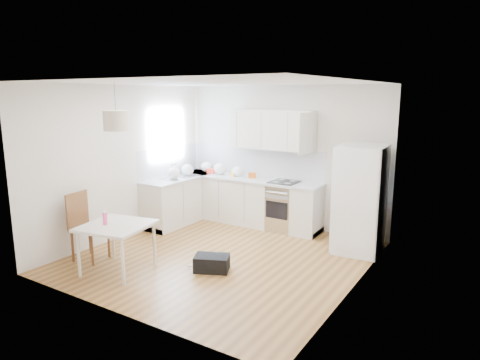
# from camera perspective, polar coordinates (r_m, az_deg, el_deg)

# --- Properties ---
(floor) EXTENTS (4.20, 4.20, 0.00)m
(floor) POSITION_cam_1_polar(r_m,az_deg,el_deg) (6.88, -2.48, -10.24)
(floor) COLOR brown
(floor) RESTS_ON ground
(ceiling) EXTENTS (4.20, 4.20, 0.00)m
(ceiling) POSITION_cam_1_polar(r_m,az_deg,el_deg) (6.40, -2.69, 12.84)
(ceiling) COLOR white
(ceiling) RESTS_ON wall_back
(wall_back) EXTENTS (4.20, 0.00, 4.20)m
(wall_back) POSITION_cam_1_polar(r_m,az_deg,el_deg) (8.30, 5.68, 3.11)
(wall_back) COLOR beige
(wall_back) RESTS_ON floor
(wall_left) EXTENTS (0.00, 4.20, 4.20)m
(wall_left) POSITION_cam_1_polar(r_m,az_deg,el_deg) (7.88, -15.27, 2.32)
(wall_left) COLOR beige
(wall_left) RESTS_ON floor
(wall_right) EXTENTS (0.00, 4.20, 4.20)m
(wall_right) POSITION_cam_1_polar(r_m,az_deg,el_deg) (5.61, 15.38, -1.22)
(wall_right) COLOR beige
(wall_right) RESTS_ON floor
(window_glassblock) EXTENTS (0.02, 1.00, 1.00)m
(window_glassblock) POSITION_cam_1_polar(r_m,az_deg,el_deg) (8.64, -9.74, 5.99)
(window_glassblock) COLOR #BFE0F9
(window_glassblock) RESTS_ON wall_left
(cabinets_back) EXTENTS (3.00, 0.60, 0.88)m
(cabinets_back) POSITION_cam_1_polar(r_m,az_deg,el_deg) (8.50, 1.03, -2.89)
(cabinets_back) COLOR silver
(cabinets_back) RESTS_ON floor
(cabinets_left) EXTENTS (0.60, 1.80, 0.88)m
(cabinets_left) POSITION_cam_1_polar(r_m,az_deg,el_deg) (8.70, -7.82, -2.66)
(cabinets_left) COLOR silver
(cabinets_left) RESTS_ON floor
(counter_back) EXTENTS (3.02, 0.64, 0.04)m
(counter_back) POSITION_cam_1_polar(r_m,az_deg,el_deg) (8.40, 1.04, 0.15)
(counter_back) COLOR silver
(counter_back) RESTS_ON cabinets_back
(counter_left) EXTENTS (0.64, 1.82, 0.04)m
(counter_left) POSITION_cam_1_polar(r_m,az_deg,el_deg) (8.61, -7.90, 0.31)
(counter_left) COLOR silver
(counter_left) RESTS_ON cabinets_left
(backsplash_back) EXTENTS (3.00, 0.01, 0.58)m
(backsplash_back) POSITION_cam_1_polar(r_m,az_deg,el_deg) (8.60, 2.06, 2.50)
(backsplash_back) COLOR silver
(backsplash_back) RESTS_ON wall_back
(backsplash_left) EXTENTS (0.01, 1.80, 0.58)m
(backsplash_left) POSITION_cam_1_polar(r_m,az_deg,el_deg) (8.74, -9.44, 2.50)
(backsplash_left) COLOR silver
(backsplash_left) RESTS_ON wall_left
(upper_cabinets) EXTENTS (1.70, 0.32, 0.75)m
(upper_cabinets) POSITION_cam_1_polar(r_m,az_deg,el_deg) (8.17, 4.30, 6.71)
(upper_cabinets) COLOR silver
(upper_cabinets) RESTS_ON wall_back
(range_oven) EXTENTS (0.50, 0.61, 0.88)m
(range_oven) POSITION_cam_1_polar(r_m,az_deg,el_deg) (8.13, 5.88, -3.62)
(range_oven) COLOR silver
(range_oven) RESTS_ON floor
(sink) EXTENTS (0.50, 0.80, 0.16)m
(sink) POSITION_cam_1_polar(r_m,az_deg,el_deg) (8.56, -8.12, 0.36)
(sink) COLOR silver
(sink) RESTS_ON counter_left
(refrigerator) EXTENTS (0.90, 0.93, 1.74)m
(refrigerator) POSITION_cam_1_polar(r_m,az_deg,el_deg) (7.20, 15.86, -2.42)
(refrigerator) COLOR white
(refrigerator) RESTS_ON floor
(dining_table) EXTENTS (1.04, 1.04, 0.71)m
(dining_table) POSITION_cam_1_polar(r_m,az_deg,el_deg) (6.42, -16.15, -6.35)
(dining_table) COLOR beige
(dining_table) RESTS_ON floor
(dining_chair) EXTENTS (0.51, 0.51, 1.05)m
(dining_chair) POSITION_cam_1_polar(r_m,az_deg,el_deg) (7.02, -19.41, -5.91)
(dining_chair) COLOR #4F3117
(dining_chair) RESTS_ON floor
(drink_bottle) EXTENTS (0.07, 0.07, 0.21)m
(drink_bottle) POSITION_cam_1_polar(r_m,az_deg,el_deg) (6.40, -17.57, -4.77)
(drink_bottle) COLOR #E7407F
(drink_bottle) RESTS_ON dining_table
(gym_bag) EXTENTS (0.58, 0.50, 0.23)m
(gym_bag) POSITION_cam_1_polar(r_m,az_deg,el_deg) (6.37, -3.78, -10.99)
(gym_bag) COLOR black
(gym_bag) RESTS_ON floor
(pendant_lamp) EXTENTS (0.45, 0.45, 0.27)m
(pendant_lamp) POSITION_cam_1_polar(r_m,az_deg,el_deg) (6.10, -16.17, 7.60)
(pendant_lamp) COLOR beige
(pendant_lamp) RESTS_ON ceiling
(grocery_bag_a) EXTENTS (0.24, 0.20, 0.21)m
(grocery_bag_a) POSITION_cam_1_polar(r_m,az_deg,el_deg) (9.04, -4.48, 1.73)
(grocery_bag_a) COLOR white
(grocery_bag_a) RESTS_ON counter_back
(grocery_bag_b) EXTENTS (0.26, 0.22, 0.24)m
(grocery_bag_b) POSITION_cam_1_polar(r_m,az_deg,el_deg) (8.76, -2.67, 1.52)
(grocery_bag_b) COLOR white
(grocery_bag_b) RESTS_ON counter_back
(grocery_bag_c) EXTENTS (0.24, 0.20, 0.21)m
(grocery_bag_c) POSITION_cam_1_polar(r_m,az_deg,el_deg) (8.51, -0.29, 1.17)
(grocery_bag_c) COLOR white
(grocery_bag_c) RESTS_ON counter_back
(grocery_bag_d) EXTENTS (0.25, 0.21, 0.23)m
(grocery_bag_d) POSITION_cam_1_polar(r_m,az_deg,el_deg) (8.73, -7.01, 1.38)
(grocery_bag_d) COLOR white
(grocery_bag_d) RESTS_ON counter_back
(grocery_bag_e) EXTENTS (0.26, 0.22, 0.23)m
(grocery_bag_e) POSITION_cam_1_polar(r_m,az_deg,el_deg) (8.38, -8.81, 0.94)
(grocery_bag_e) COLOR white
(grocery_bag_e) RESTS_ON counter_left
(snack_orange) EXTENTS (0.18, 0.16, 0.10)m
(snack_orange) POSITION_cam_1_polar(r_m,az_deg,el_deg) (8.39, 1.63, 0.63)
(snack_orange) COLOR #CD5612
(snack_orange) RESTS_ON counter_back
(snack_yellow) EXTENTS (0.17, 0.16, 0.10)m
(snack_yellow) POSITION_cam_1_polar(r_m,az_deg,el_deg) (8.56, -0.84, 0.84)
(snack_yellow) COLOR orange
(snack_yellow) RESTS_ON counter_back
(snack_red) EXTENTS (0.16, 0.11, 0.10)m
(snack_red) POSITION_cam_1_polar(r_m,az_deg,el_deg) (8.87, -3.92, 1.19)
(snack_red) COLOR red
(snack_red) RESTS_ON counter_back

